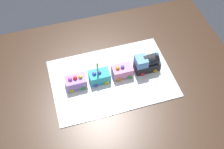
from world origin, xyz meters
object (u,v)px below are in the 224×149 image
dining_table (106,96)px  cake_car_tanker_lavender (76,82)px  cake_car_flatbed_bubblegum (122,71)px  cake_car_caboose_turquoise (99,77)px  birthday_candle (97,67)px  cake_locomotive (147,63)px

dining_table → cake_car_tanker_lavender: size_ratio=14.00×
cake_car_flatbed_bubblegum → cake_car_caboose_turquoise: bearing=0.0°
cake_car_tanker_lavender → birthday_candle: 0.13m
cake_car_caboose_turquoise → birthday_candle: size_ratio=1.50×
dining_table → cake_locomotive: (-0.23, -0.03, 0.16)m
cake_locomotive → birthday_candle: birthday_candle is taller
cake_locomotive → birthday_candle: (0.25, -0.00, 0.06)m
cake_car_tanker_lavender → birthday_candle: (-0.11, 0.00, 0.07)m
dining_table → cake_car_caboose_turquoise: (0.02, -0.03, 0.14)m
cake_car_caboose_turquoise → cake_locomotive: bearing=180.0°
dining_table → cake_car_flatbed_bubblegum: cake_car_flatbed_bubblegum is taller
cake_car_flatbed_bubblegum → cake_car_tanker_lavender: bearing=0.0°
cake_locomotive → cake_car_caboose_turquoise: cake_locomotive is taller
cake_car_flatbed_bubblegum → cake_car_caboose_turquoise: size_ratio=1.00×
cake_car_tanker_lavender → birthday_candle: birthday_candle is taller
cake_locomotive → cake_car_tanker_lavender: (0.36, -0.00, -0.02)m
birthday_candle → dining_table: bearing=129.9°
cake_car_tanker_lavender → dining_table: bearing=166.8°
cake_car_flatbed_bubblegum → cake_car_tanker_lavender: 0.24m
dining_table → cake_car_flatbed_bubblegum: size_ratio=14.00×
cake_locomotive → cake_car_caboose_turquoise: size_ratio=1.40×
dining_table → cake_locomotive: cake_locomotive is taller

